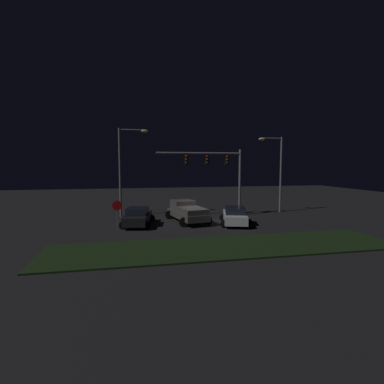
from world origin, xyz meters
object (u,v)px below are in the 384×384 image
Objects in this scene: car_sedan_far at (235,216)px; street_lamp_right at (276,165)px; traffic_signal_gantry at (216,166)px; pickup_truck at (187,210)px; stop_sign at (117,209)px; street_lamp_left at (126,161)px; car_sedan at (138,217)px.

street_lamp_right is (6.46, 5.34, 4.25)m from car_sedan_far.
pickup_truck is at bearing -146.50° from traffic_signal_gantry.
traffic_signal_gantry is 10.56m from stop_sign.
stop_sign is (-0.68, -5.86, -3.78)m from street_lamp_left.
traffic_signal_gantry reaches higher than car_sedan.
car_sedan is at bearing 97.35° from car_sedan_far.
street_lamp_right is at bearing 17.71° from stop_sign.
car_sedan_far is at bearing -87.65° from car_sedan.
car_sedan is 2.06m from stop_sign.
car_sedan_far is at bearing -84.64° from traffic_signal_gantry.
pickup_truck is 0.67× the size of street_lamp_left.
pickup_truck is 11.42m from street_lamp_right.
car_sedan is 0.55× the size of street_lamp_left.
traffic_signal_gantry reaches higher than car_sedan_far.
pickup_truck is at bearing -162.05° from street_lamp_right.
street_lamp_right is at bearing 9.11° from traffic_signal_gantry.
pickup_truck is 2.54× the size of stop_sign.
street_lamp_left is 7.00m from stop_sign.
pickup_truck reaches higher than car_sedan.
pickup_truck is 1.20× the size of car_sedan_far.
street_lamp_left reaches higher than traffic_signal_gantry.
street_lamp_left is 3.81× the size of stop_sign.
car_sedan is at bearing 32.08° from stop_sign.
street_lamp_right is at bearing -62.99° from car_sedan.
street_lamp_left reaches higher than stop_sign.
car_sedan_far is (3.72, -2.05, -0.26)m from pickup_truck.
car_sedan is 15.61m from street_lamp_right.
car_sedan_far is 5.96m from traffic_signal_gantry.
pickup_truck is at bearing -37.87° from street_lamp_left.
stop_sign reaches higher than car_sedan_far.
car_sedan_far is at bearing -1.32° from stop_sign.
traffic_signal_gantry is (7.58, 3.02, 4.16)m from car_sedan.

